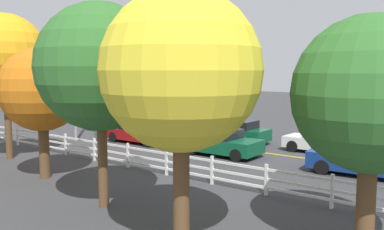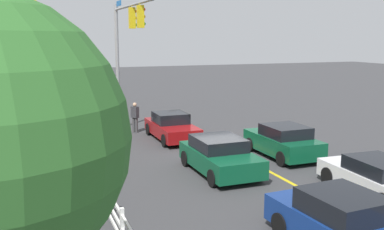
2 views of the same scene
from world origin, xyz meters
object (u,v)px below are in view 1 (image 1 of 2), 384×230
Objects in this scene: car_4 at (237,132)px; pedestrian at (97,127)px; tree_2 at (5,55)px; car_1 at (364,159)px; tree_4 at (100,67)px; car_3 at (324,141)px; car_0 at (139,132)px; tree_5 at (371,95)px; car_2 at (222,142)px; tree_0 at (42,90)px; tree_1 at (181,71)px.

car_4 is 2.33× the size of pedestrian.
car_1 is at bearing -154.52° from tree_2.
tree_2 is 9.83m from tree_4.
car_3 is at bearing -138.45° from tree_2.
tree_5 is (-15.32, 7.69, 3.27)m from car_0.
tree_4 reaches higher than car_0.
car_2 is at bearing -39.87° from tree_5.
tree_0 reaches higher than car_4.
tree_2 is (4.76, -1.08, 1.57)m from tree_0.
tree_1 is at bearing -103.52° from car_1.
pedestrian reaches higher than car_2.
car_3 is 0.71× the size of tree_5.
car_0 is at bearing -105.66° from tree_2.
tree_0 reaches higher than car_1.
car_0 is at bearing -93.26° from pedestrian.
tree_0 reaches higher than pedestrian.
car_1 is 7.17m from car_2.
tree_0 is at bearing -112.91° from car_2.
tree_1 is at bearing 96.99° from car_3.
car_3 is (2.99, -3.69, -0.07)m from car_1.
car_1 reaches higher than car_0.
tree_4 is at bearing 100.70° from car_4.
car_3 is 14.01m from tree_4.
tree_5 reaches higher than car_1.
car_1 is 15.75m from pedestrian.
tree_2 reaches higher than tree_5.
tree_0 is 5.01m from tree_4.
tree_0 is at bearing 167.19° from tree_2.
car_4 is 12.55m from tree_0.
car_4 is at bearing 4.54° from car_3.
car_0 is 17.45m from tree_5.
car_0 is at bearing -72.22° from tree_0.
tree_4 is at bearing 12.43° from tree_5.
tree_0 is (10.70, 8.45, 3.00)m from car_1.
car_2 is 12.27m from tree_5.
tree_2 reaches higher than car_2.
tree_2 reaches higher than pedestrian.
car_0 is 1.05× the size of car_2.
tree_5 is (-9.09, 7.59, 3.23)m from car_2.
tree_2 is (2.06, 7.34, 4.63)m from car_0.
tree_4 reaches higher than tree_1.
tree_1 is at bearing -62.55° from car_2.
car_1 reaches higher than car_4.
car_4 is 13.78m from tree_2.
tree_2 is (7.13, 10.87, 4.58)m from car_4.
tree_2 is at bearing -138.79° from car_2.
car_2 is 0.61× the size of tree_4.
car_0 is at bearing -26.66° from tree_5.
car_1 is 2.79× the size of pedestrian.
tree_1 is (-11.51, 10.28, 3.83)m from car_0.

